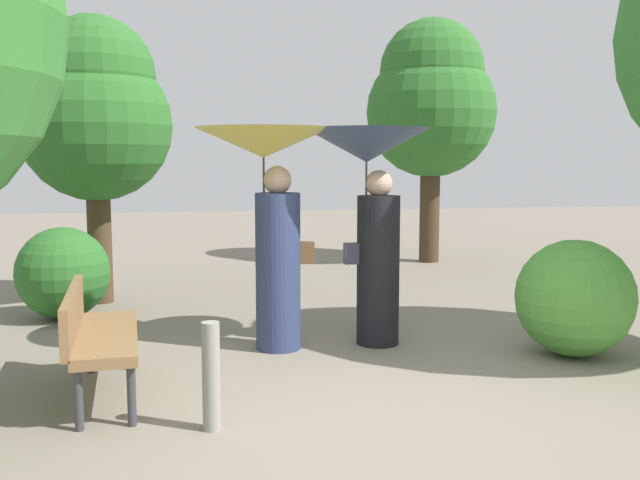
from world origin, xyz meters
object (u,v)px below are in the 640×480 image
park_bench (95,331)px  path_marker_post (211,376)px  person_right (371,190)px  tree_mid_left (95,111)px  tree_mid_right (431,100)px  person_left (269,192)px

park_bench → path_marker_post: size_ratio=2.10×
park_bench → path_marker_post: 1.17m
person_right → tree_mid_left: size_ratio=0.59×
tree_mid_left → tree_mid_right: size_ratio=0.85×
tree_mid_right → tree_mid_left: bearing=-152.4°
park_bench → tree_mid_right: size_ratio=0.37×
path_marker_post → person_left: bearing=73.2°
tree_mid_right → path_marker_post: size_ratio=5.68×
person_right → park_bench: 2.86m
person_left → path_marker_post: 2.34m
person_left → person_right: bearing=-89.2°
person_left → path_marker_post: (-0.59, -1.97, -1.13)m
tree_mid_left → path_marker_post: 5.12m
person_right → path_marker_post: person_right is taller
tree_mid_left → park_bench: bearing=-83.4°
person_left → park_bench: bearing=128.6°
park_bench → tree_mid_left: tree_mid_left is taller
person_left → park_bench: size_ratio=1.35×
person_right → park_bench: bearing=115.8°
person_right → path_marker_post: size_ratio=2.85×
park_bench → tree_mid_left: bearing=1.6°
park_bench → path_marker_post: park_bench is taller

